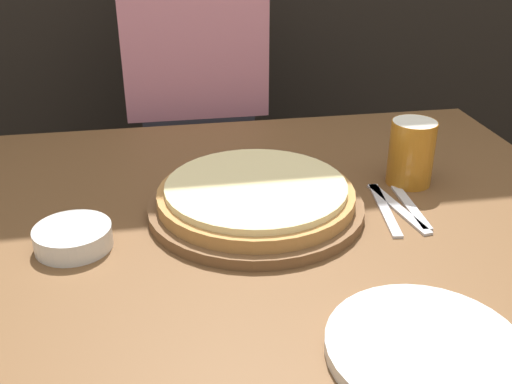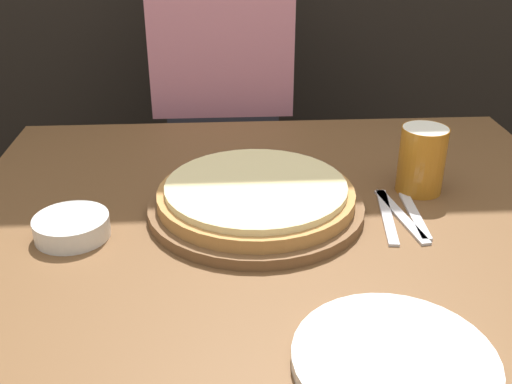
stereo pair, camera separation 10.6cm
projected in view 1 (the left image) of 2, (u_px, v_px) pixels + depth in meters
name	position (u px, v px, depth m)	size (l,w,h in m)	color
dining_table	(282.00, 383.00, 1.21)	(1.17, 1.05, 0.74)	brown
pizza_on_board	(256.00, 199.00, 1.07)	(0.39, 0.39, 0.06)	brown
beer_glass	(412.00, 150.00, 1.16)	(0.09, 0.09, 0.13)	#B7701E
dinner_plate	(425.00, 349.00, 0.74)	(0.25, 0.25, 0.02)	silver
side_bowl	(73.00, 237.00, 0.97)	(0.12, 0.12, 0.04)	silver
fork	(385.00, 209.00, 1.08)	(0.04, 0.20, 0.00)	silver
dinner_knife	(398.00, 208.00, 1.09)	(0.05, 0.20, 0.00)	silver
spoon	(411.00, 207.00, 1.09)	(0.03, 0.17, 0.00)	silver
diner_person	(198.00, 134.00, 1.71)	(0.37, 0.20, 1.32)	#33333D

